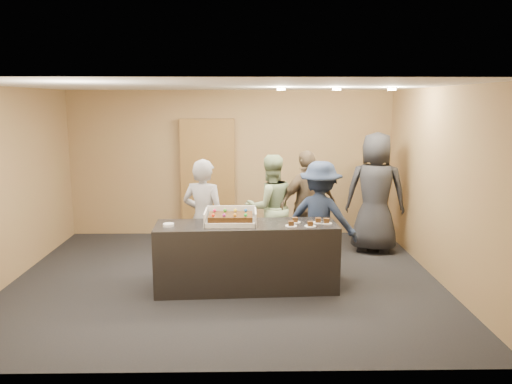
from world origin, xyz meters
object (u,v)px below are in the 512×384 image
at_px(plate_stack, 169,225).
at_px(person_dark_suit, 375,193).
at_px(sheet_cake, 231,217).
at_px(person_sage_man, 270,207).
at_px(storage_cabinet, 208,178).
at_px(person_navy_man, 320,218).
at_px(cake_box, 231,220).
at_px(serving_counter, 246,256).
at_px(person_server_grey, 204,219).
at_px(person_brown_extra, 308,205).

height_order(plate_stack, person_dark_suit, person_dark_suit).
xyz_separation_m(sheet_cake, person_sage_man, (0.59, 1.30, -0.16)).
height_order(storage_cabinet, sheet_cake, storage_cabinet).
bearing_deg(person_navy_man, storage_cabinet, -27.67).
relative_size(cake_box, plate_stack, 4.71).
bearing_deg(person_navy_man, cake_box, 47.11).
xyz_separation_m(serving_counter, sheet_cake, (-0.21, -0.00, 0.55)).
relative_size(cake_box, person_sage_man, 0.40).
bearing_deg(cake_box, serving_counter, -6.87).
relative_size(cake_box, person_navy_man, 0.41).
bearing_deg(serving_counter, person_server_grey, 140.06).
xyz_separation_m(serving_counter, person_dark_suit, (2.14, 1.69, 0.55)).
xyz_separation_m(person_server_grey, person_navy_man, (1.67, 0.13, -0.03)).
distance_m(sheet_cake, person_dark_suit, 2.90).
bearing_deg(person_sage_man, person_brown_extra, 165.03).
height_order(cake_box, person_brown_extra, person_brown_extra).
xyz_separation_m(cake_box, person_navy_man, (1.27, 0.56, -0.12)).
relative_size(plate_stack, person_server_grey, 0.08).
bearing_deg(cake_box, person_brown_extra, 47.80).
bearing_deg(cake_box, person_server_grey, 132.63).
height_order(cake_box, sheet_cake, cake_box).
bearing_deg(person_sage_man, sheet_cake, 48.71).
height_order(cake_box, person_dark_suit, person_dark_suit).
xyz_separation_m(serving_counter, person_server_grey, (-0.60, 0.45, 0.41)).
relative_size(plate_stack, person_dark_suit, 0.07).
bearing_deg(serving_counter, person_dark_suit, 35.33).
relative_size(cake_box, sheet_cake, 1.17).
height_order(storage_cabinet, person_brown_extra, storage_cabinet).
height_order(person_brown_extra, person_dark_suit, person_dark_suit).
relative_size(plate_stack, person_brown_extra, 0.08).
bearing_deg(storage_cabinet, cake_box, -79.51).
bearing_deg(serving_counter, person_brown_extra, 50.79).
height_order(serving_counter, plate_stack, plate_stack).
distance_m(storage_cabinet, person_server_grey, 2.36).
relative_size(serving_counter, storage_cabinet, 1.10).
distance_m(storage_cabinet, person_brown_extra, 2.25).
bearing_deg(person_sage_man, cake_box, 48.30).
bearing_deg(person_dark_suit, person_sage_man, 26.03).
relative_size(serving_counter, person_brown_extra, 1.38).
bearing_deg(sheet_cake, person_sage_man, 65.77).
bearing_deg(person_navy_man, person_brown_extra, -59.31).
distance_m(serving_counter, person_navy_man, 1.27).
bearing_deg(serving_counter, person_navy_man, 25.80).
relative_size(sheet_cake, person_dark_suit, 0.29).
xyz_separation_m(person_sage_man, person_brown_extra, (0.59, 0.02, 0.03)).
relative_size(person_sage_man, person_brown_extra, 0.96).
relative_size(sheet_cake, person_sage_man, 0.34).
relative_size(sheet_cake, person_navy_man, 0.35).
xyz_separation_m(storage_cabinet, person_brown_extra, (1.69, -1.47, -0.22)).
distance_m(sheet_cake, plate_stack, 0.81).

